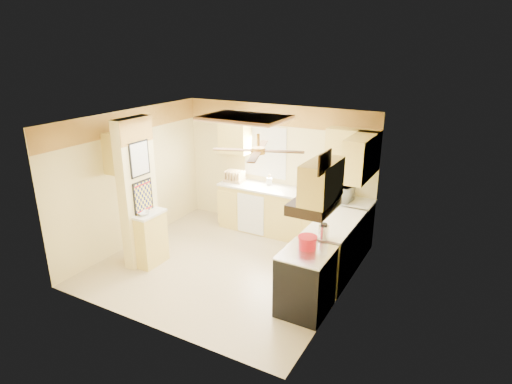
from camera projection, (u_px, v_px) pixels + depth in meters
The scene contains 34 objects.
floor at pixel (226, 265), 7.31m from camera, with size 4.00×4.00×0.00m, color tan.
ceiling at pixel (223, 119), 6.49m from camera, with size 4.00×4.00×0.00m, color white.
wall_back at pixel (277, 168), 8.47m from camera, with size 4.00×4.00×0.00m, color beige.
wall_front at pixel (142, 242), 5.33m from camera, with size 4.00×4.00×0.00m, color beige.
wall_left at pixel (132, 179), 7.81m from camera, with size 3.80×3.80×0.00m, color beige.
wall_right at pixel (345, 220), 5.99m from camera, with size 3.80×3.80×0.00m, color beige.
wallpaper_border at pixel (277, 115), 8.11m from camera, with size 4.00×0.02×0.40m, color #EBB345.
partition_column at pixel (138, 193), 7.06m from camera, with size 0.20×0.70×2.50m, color beige.
partition_ledge at pixel (152, 240), 7.22m from camera, with size 0.25×0.55×0.90m, color #F2DA5D.
ledge_top at pixel (150, 214), 7.07m from camera, with size 0.28×0.58×0.04m, color white.
lower_cabinets_back at pixel (292, 215), 8.26m from camera, with size 3.00×0.60×0.90m, color #F2DA5D.
lower_cabinets_right at pixel (335, 249), 6.89m from camera, with size 0.60×1.40×0.90m, color #F2DA5D.
countertop_back at pixel (293, 192), 8.09m from camera, with size 3.04×0.64×0.04m, color white.
countertop_right at pixel (336, 223), 6.73m from camera, with size 0.64×1.44×0.04m, color white.
dishwasher_panel at pixel (251, 214), 8.35m from camera, with size 0.58×0.02×0.80m, color white.
window at pixel (265, 152), 8.47m from camera, with size 0.92×0.02×1.02m.
upper_cab_back_left at pixel (235, 136), 8.51m from camera, with size 0.60×0.35×0.70m, color #F2DA5D.
upper_cab_back_right at pixel (353, 149), 7.42m from camera, with size 0.90×0.35×0.70m, color #F2DA5D.
upper_cab_right at pixel (361, 157), 6.90m from camera, with size 0.35×1.00×0.70m, color #F2DA5D.
upper_cab_left_wall at pixel (126, 151), 7.32m from camera, with size 0.35×0.75×0.70m, color #F2DA5D.
upper_cab_over_stove at pixel (321, 181), 5.38m from camera, with size 0.35×0.76×0.52m, color #F2DA5D.
stove at pixel (305, 281), 5.94m from camera, with size 0.68×0.77×0.92m.
range_hood at pixel (314, 204), 5.53m from camera, with size 0.50×0.76×0.14m, color black.
poster_menu at pixel (140, 159), 6.81m from camera, with size 0.02×0.42×0.57m.
poster_nashville at pixel (143, 197), 7.02m from camera, with size 0.02×0.42×0.57m.
ceiling_light_panel at pixel (245, 118), 6.87m from camera, with size 1.35×0.95×0.06m.
ceiling_fan at pixel (258, 150), 5.52m from camera, with size 1.15×1.15×0.26m.
vent_grate at pixel (325, 162), 4.91m from camera, with size 0.02×0.40×0.25m, color black.
microwave at pixel (338, 192), 7.62m from camera, with size 0.50×0.34×0.28m, color white.
bowl at pixel (144, 213), 6.98m from camera, with size 0.20×0.20×0.05m, color white.
dutch_oven at pixel (308, 242), 5.87m from camera, with size 0.27×0.27×0.18m.
kettle at pixel (324, 232), 6.10m from camera, with size 0.15×0.15×0.23m.
dish_rack at pixel (235, 178), 8.64m from camera, with size 0.40×0.30×0.22m.
utensil_crock at pixel (269, 181), 8.44m from camera, with size 0.11×0.11×0.22m.
Camera 1 is at (3.57, -5.44, 3.60)m, focal length 30.00 mm.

